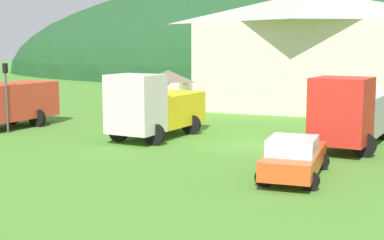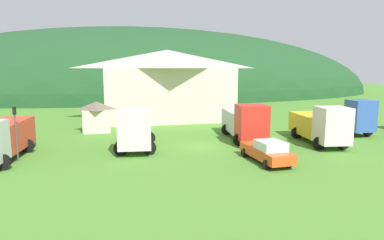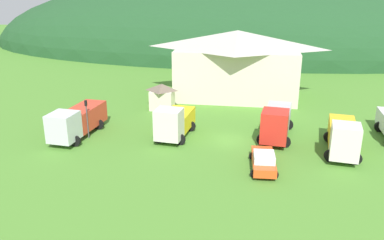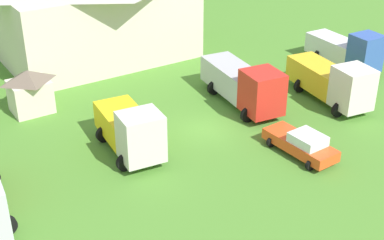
{
  "view_description": "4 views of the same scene",
  "coord_description": "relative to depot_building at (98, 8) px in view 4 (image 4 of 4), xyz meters",
  "views": [
    {
      "loc": [
        7.29,
        -26.51,
        5.12
      ],
      "look_at": [
        -2.83,
        -1.71,
        1.38
      ],
      "focal_mm": 51.56,
      "sensor_mm": 36.0,
      "label": 1
    },
    {
      "loc": [
        -7.68,
        -28.16,
        6.74
      ],
      "look_at": [
        -0.48,
        2.09,
        2.02
      ],
      "focal_mm": 32.19,
      "sensor_mm": 36.0,
      "label": 2
    },
    {
      "loc": [
        1.89,
        -37.37,
        15.2
      ],
      "look_at": [
        -4.21,
        1.74,
        1.39
      ],
      "focal_mm": 37.39,
      "sensor_mm": 36.0,
      "label": 3
    },
    {
      "loc": [
        -18.97,
        -27.43,
        18.21
      ],
      "look_at": [
        -1.68,
        -0.73,
        1.54
      ],
      "focal_mm": 51.47,
      "sensor_mm": 36.0,
      "label": 4
    }
  ],
  "objects": [
    {
      "name": "ground_plane",
      "position": [
        0.38,
        -16.41,
        -4.67
      ],
      "size": [
        200.0,
        200.0,
        0.0
      ],
      "primitive_type": "plane",
      "color": "#4C842D"
    },
    {
      "name": "depot_building",
      "position": [
        0.0,
        0.0,
        0.0
      ],
      "size": [
        17.27,
        10.05,
        9.05
      ],
      "color": "beige",
      "rests_on": "ground"
    },
    {
      "name": "crane_truck_red",
      "position": [
        4.84,
        -14.78,
        -2.9
      ],
      "size": [
        3.9,
        8.7,
        3.58
      ],
      "rotation": [
        0.0,
        0.0,
        -1.7
      ],
      "color": "red",
      "rests_on": "ground"
    },
    {
      "name": "heavy_rig_striped",
      "position": [
        10.74,
        -17.95,
        -2.93
      ],
      "size": [
        3.82,
        8.05,
        3.56
      ],
      "rotation": [
        0.0,
        0.0,
        -1.71
      ],
      "color": "silver",
      "rests_on": "ground"
    },
    {
      "name": "box_truck_blue",
      "position": [
        16.71,
        -13.83,
        -2.96
      ],
      "size": [
        3.27,
        7.28,
        3.63
      ],
      "rotation": [
        0.0,
        0.0,
        -1.62
      ],
      "color": "#3356AD",
      "rests_on": "ground"
    },
    {
      "name": "flatbed_truck_yellow",
      "position": [
        -5.4,
        -16.46,
        -2.93
      ],
      "size": [
        3.71,
        6.75,
        3.55
      ],
      "rotation": [
        0.0,
        0.0,
        -1.68
      ],
      "color": "silver",
      "rests_on": "ground"
    },
    {
      "name": "traffic_cone_near_pickup",
      "position": [
        5.14,
        -12.1,
        -4.67
      ],
      "size": [
        0.36,
        0.36,
        0.46
      ],
      "primitive_type": "cone",
      "color": "orange",
      "rests_on": "ground"
    },
    {
      "name": "play_shed_cream",
      "position": [
        -8.79,
        -7.11,
        -3.0
      ],
      "size": [
        3.01,
        2.62,
        3.23
      ],
      "color": "beige",
      "rests_on": "ground"
    },
    {
      "name": "service_pickup_orange",
      "position": [
        3.51,
        -22.43,
        -3.84
      ],
      "size": [
        2.47,
        5.15,
        1.66
      ],
      "rotation": [
        0.0,
        0.0,
        -1.52
      ],
      "color": "#ED4D1F",
      "rests_on": "ground"
    }
  ]
}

